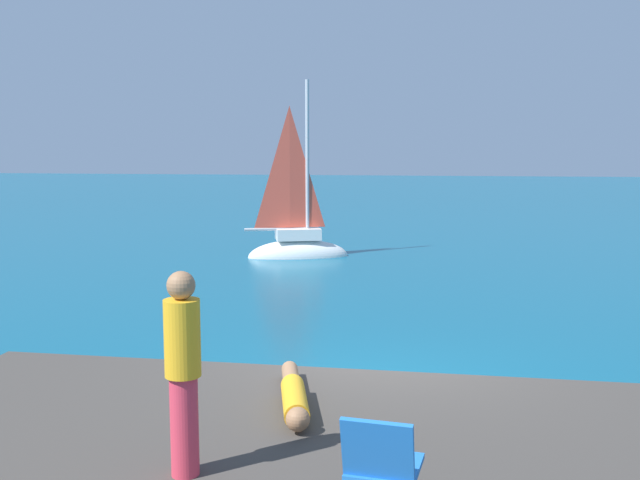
# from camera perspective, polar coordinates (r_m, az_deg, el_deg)

# --- Properties ---
(ground_plane) EXTENTS (160.00, 160.00, 0.00)m
(ground_plane) POSITION_cam_1_polar(r_m,az_deg,el_deg) (9.64, 4.40, -12.33)
(ground_plane) COLOR #0F5675
(boulder_seaward) EXTENTS (1.17, 1.29, 0.79)m
(boulder_seaward) POSITION_cam_1_polar(r_m,az_deg,el_deg) (8.74, 5.37, -14.45)
(boulder_seaward) COLOR #453936
(boulder_seaward) RESTS_ON ground
(boulder_inland) EXTENTS (1.22, 1.42, 0.86)m
(boulder_inland) POSITION_cam_1_polar(r_m,az_deg,el_deg) (8.82, -0.74, -14.23)
(boulder_inland) COLOR #3A3438
(boulder_inland) RESTS_ON ground
(sailboat_near) EXTENTS (3.21, 1.98, 5.78)m
(sailboat_near) POSITION_cam_1_polar(r_m,az_deg,el_deg) (21.59, -1.79, -0.52)
(sailboat_near) COLOR white
(sailboat_near) RESTS_ON ground
(person_sunbather) EXTENTS (0.61, 1.73, 0.25)m
(person_sunbather) POSITION_cam_1_polar(r_m,az_deg,el_deg) (7.24, -2.09, -12.30)
(person_sunbather) COLOR gold
(person_sunbather) RESTS_ON shore_ledge
(person_standing) EXTENTS (0.28, 0.28, 1.62)m
(person_standing) POSITION_cam_1_polar(r_m,az_deg,el_deg) (5.70, -10.84, -9.95)
(person_standing) COLOR #DB384C
(person_standing) RESTS_ON shore_ledge
(beach_chair) EXTENTS (0.55, 0.65, 0.80)m
(beach_chair) POSITION_cam_1_polar(r_m,az_deg,el_deg) (5.08, 4.92, -17.13)
(beach_chair) COLOR blue
(beach_chair) RESTS_ON shore_ledge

